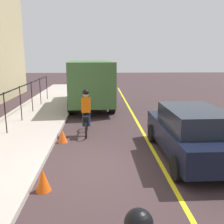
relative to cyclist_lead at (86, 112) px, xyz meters
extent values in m
plane|color=#38282A|center=(-3.14, -0.71, -0.91)|extent=(80.00, 80.00, 0.00)
cube|color=yellow|center=(-3.14, -2.31, -0.91)|extent=(36.00, 0.12, 0.01)
cylinder|color=black|center=(-0.16, 3.09, 0.04)|extent=(0.04, 0.04, 1.60)
cylinder|color=black|center=(1.82, 3.09, 0.04)|extent=(0.04, 0.04, 1.60)
cylinder|color=black|center=(3.80, 3.09, 0.04)|extent=(0.04, 0.04, 1.60)
cylinder|color=black|center=(5.78, 3.09, 0.04)|extent=(0.04, 0.04, 1.60)
cylinder|color=black|center=(7.75, 3.09, 0.04)|extent=(0.04, 0.04, 1.60)
torus|color=black|center=(0.61, 0.01, -0.58)|extent=(0.66, 0.07, 0.66)
torus|color=black|center=(-0.44, -0.01, -0.58)|extent=(0.66, 0.07, 0.66)
cube|color=black|center=(0.08, 0.00, -0.33)|extent=(0.93, 0.06, 0.24)
cylinder|color=black|center=(-0.07, 0.00, -0.18)|extent=(0.03, 0.03, 0.35)
cube|color=#D25507|center=(-0.02, 0.00, 0.29)|extent=(0.35, 0.37, 0.63)
sphere|color=tan|center=(0.03, 0.00, 0.71)|extent=(0.22, 0.22, 0.22)
sphere|color=black|center=(0.03, 0.00, 0.78)|extent=(0.26, 0.26, 0.26)
cylinder|color=#191E38|center=(-0.04, 0.10, -0.23)|extent=(0.34, 0.13, 0.65)
cylinder|color=#191E38|center=(-0.04, -0.10, -0.23)|extent=(0.34, 0.13, 0.65)
cube|color=black|center=(-0.39, -0.01, -0.16)|extent=(0.24, 0.21, 0.18)
sphere|color=black|center=(-7.95, -0.88, 0.78)|extent=(0.26, 0.26, 0.26)
cube|color=black|center=(-2.47, -3.32, -0.24)|extent=(4.42, 1.85, 0.70)
cube|color=#1E232D|center=(-2.67, -3.33, 0.39)|extent=(2.48, 1.61, 0.56)
cylinder|color=black|center=(-0.98, -2.46, -0.59)|extent=(0.64, 0.23, 0.64)
cylinder|color=black|center=(-0.96, -4.16, -0.59)|extent=(0.64, 0.23, 0.64)
cylinder|color=black|center=(-3.97, -2.49, -0.59)|extent=(0.64, 0.23, 0.64)
cube|color=#3C6432|center=(4.82, -0.01, 0.72)|extent=(4.91, 2.72, 2.30)
cube|color=silver|center=(8.23, 0.22, 0.52)|extent=(1.96, 2.33, 1.90)
cylinder|color=black|center=(8.02, 1.33, -0.43)|extent=(0.98, 0.36, 0.96)
cylinder|color=black|center=(8.17, -0.91, -0.43)|extent=(0.98, 0.36, 0.96)
cylinder|color=black|center=(3.69, 1.03, -0.43)|extent=(0.98, 0.36, 0.96)
cylinder|color=black|center=(3.84, -1.20, -0.43)|extent=(0.98, 0.36, 0.96)
cone|color=#EE5917|center=(-0.93, 0.82, -0.67)|extent=(0.36, 0.36, 0.49)
cone|color=#EE540F|center=(-4.34, 0.80, -0.63)|extent=(0.36, 0.36, 0.56)
camera|label=1|loc=(-9.89, -0.56, 2.21)|focal=41.02mm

